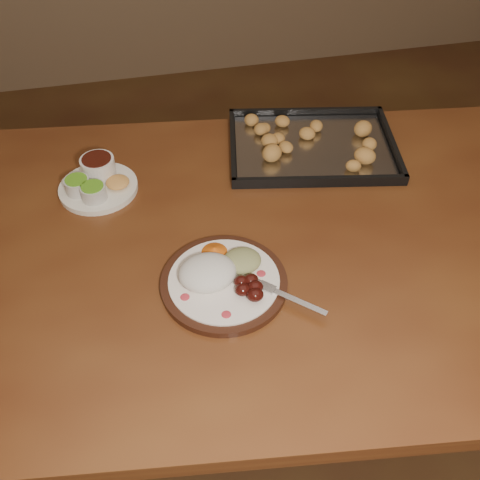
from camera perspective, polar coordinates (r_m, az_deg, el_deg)
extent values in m
plane|color=brown|center=(1.80, 5.76, -13.01)|extent=(4.00, 4.00, 0.00)
cube|color=brown|center=(1.11, -1.93, -0.84)|extent=(1.60, 1.09, 0.04)
cylinder|color=#462215|center=(1.79, 19.86, 1.05)|extent=(0.07, 0.07, 0.71)
cylinder|color=black|center=(1.01, -1.71, -4.60)|extent=(0.24, 0.24, 0.01)
cylinder|color=white|center=(1.00, -1.72, -4.31)|extent=(0.21, 0.21, 0.01)
ellipsoid|color=#C12E3B|center=(0.98, -5.89, -6.07)|extent=(0.02, 0.02, 0.00)
ellipsoid|color=#C12E3B|center=(0.95, -1.48, -7.95)|extent=(0.02, 0.02, 0.00)
ellipsoid|color=#C12E3B|center=(1.01, 2.27, -3.59)|extent=(0.02, 0.02, 0.00)
ellipsoid|color=#C12E3B|center=(1.03, -5.34, -2.48)|extent=(0.02, 0.02, 0.00)
ellipsoid|color=white|center=(1.00, -3.51, -3.49)|extent=(0.14, 0.14, 0.05)
ellipsoid|color=#451009|center=(0.97, 0.30, -5.31)|extent=(0.03, 0.03, 0.02)
ellipsoid|color=#451009|center=(0.97, 1.64, -5.01)|extent=(0.03, 0.03, 0.02)
ellipsoid|color=#451009|center=(0.98, 1.17, -4.27)|extent=(0.03, 0.03, 0.02)
ellipsoid|color=#451009|center=(0.96, 1.63, -5.86)|extent=(0.03, 0.03, 0.02)
ellipsoid|color=#451009|center=(0.98, 0.13, -4.43)|extent=(0.03, 0.03, 0.02)
ellipsoid|color=tan|center=(1.02, 0.21, -2.20)|extent=(0.10, 0.10, 0.03)
cone|color=#DE5F14|center=(1.04, -2.75, -1.10)|extent=(0.06, 0.06, 0.02)
cube|color=silver|center=(0.97, 6.15, -6.50)|extent=(0.09, 0.09, 0.00)
cube|color=silver|center=(0.99, 2.91, -5.03)|extent=(0.04, 0.04, 0.00)
cylinder|color=silver|center=(0.99, 1.64, -4.89)|extent=(0.02, 0.02, 0.00)
cylinder|color=silver|center=(0.99, 1.79, -4.68)|extent=(0.02, 0.02, 0.00)
cylinder|color=silver|center=(0.99, 1.94, -4.48)|extent=(0.02, 0.02, 0.00)
cylinder|color=silver|center=(1.00, 2.09, -4.28)|extent=(0.02, 0.02, 0.00)
cylinder|color=white|center=(1.25, -14.86, 5.40)|extent=(0.18, 0.18, 0.01)
cylinder|color=beige|center=(1.23, -16.93, 5.57)|extent=(0.05, 0.05, 0.03)
cylinder|color=#5AA921|center=(1.22, -17.10, 6.16)|extent=(0.05, 0.05, 0.00)
cylinder|color=beige|center=(1.20, -15.34, 4.91)|extent=(0.05, 0.05, 0.03)
cylinder|color=#5AA921|center=(1.19, -15.49, 5.51)|extent=(0.05, 0.05, 0.00)
cylinder|color=white|center=(1.26, -14.88, 7.55)|extent=(0.08, 0.08, 0.04)
cylinder|color=#361009|center=(1.25, -15.07, 8.34)|extent=(0.07, 0.07, 0.00)
ellipsoid|color=#EFA554|center=(1.23, -12.93, 6.05)|extent=(0.05, 0.05, 0.02)
cube|color=black|center=(1.34, 7.67, 9.69)|extent=(0.45, 0.36, 0.01)
cube|color=black|center=(1.45, 7.01, 13.41)|extent=(0.40, 0.08, 0.02)
cube|color=black|center=(1.22, 8.56, 6.29)|extent=(0.40, 0.08, 0.02)
cube|color=black|center=(1.38, 15.87, 10.01)|extent=(0.06, 0.29, 0.02)
cube|color=black|center=(1.32, -0.79, 10.09)|extent=(0.06, 0.29, 0.02)
cube|color=silver|center=(1.34, 7.69, 9.87)|extent=(0.42, 0.33, 0.00)
ellipsoid|color=#CA9346|center=(1.34, 9.91, 10.46)|extent=(0.04, 0.04, 0.03)
ellipsoid|color=#CA9346|center=(1.37, 11.64, 11.08)|extent=(0.06, 0.06, 0.03)
ellipsoid|color=#CA9346|center=(1.39, 9.17, 12.11)|extent=(0.06, 0.06, 0.03)
ellipsoid|color=#CA9346|center=(1.37, 8.68, 11.62)|extent=(0.05, 0.05, 0.03)
ellipsoid|color=#CA9346|center=(1.39, 6.57, 12.24)|extent=(0.05, 0.05, 0.03)
ellipsoid|color=#CA9346|center=(1.35, 6.29, 11.17)|extent=(0.06, 0.06, 0.03)
ellipsoid|color=#CA9346|center=(1.34, 3.52, 11.15)|extent=(0.06, 0.06, 0.03)
ellipsoid|color=#CA9346|center=(1.32, 4.78, 10.49)|extent=(0.04, 0.04, 0.03)
ellipsoid|color=#CA9346|center=(1.30, 2.92, 9.94)|extent=(0.06, 0.06, 0.03)
ellipsoid|color=#CA9346|center=(1.28, 5.66, 8.96)|extent=(0.06, 0.06, 0.03)
ellipsoid|color=#CA9346|center=(1.30, 7.47, 9.61)|extent=(0.05, 0.05, 0.03)
ellipsoid|color=#CA9346|center=(1.29, 9.16, 8.91)|extent=(0.05, 0.05, 0.03)
ellipsoid|color=#CA9346|center=(1.28, 10.07, 8.67)|extent=(0.06, 0.06, 0.03)
ellipsoid|color=#CA9346|center=(1.34, 12.71, 9.89)|extent=(0.06, 0.06, 0.03)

